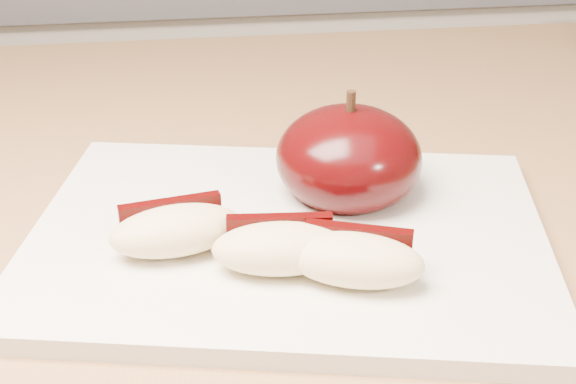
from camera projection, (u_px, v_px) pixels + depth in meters
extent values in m
cube|color=silver|center=(228.00, 223.00, 1.38)|extent=(2.40, 0.60, 0.90)
cube|color=#B0884D|center=(274.00, 203.00, 0.56)|extent=(1.64, 0.64, 0.04)
cube|color=silver|center=(288.00, 238.00, 0.47)|extent=(0.34, 0.28, 0.01)
ellipsoid|color=black|center=(349.00, 158.00, 0.50)|extent=(0.12, 0.12, 0.06)
cylinder|color=black|center=(351.00, 102.00, 0.48)|extent=(0.01, 0.01, 0.01)
ellipsoid|color=beige|center=(176.00, 231.00, 0.44)|extent=(0.08, 0.05, 0.03)
cube|color=black|center=(171.00, 219.00, 0.46)|extent=(0.06, 0.02, 0.02)
ellipsoid|color=beige|center=(281.00, 249.00, 0.43)|extent=(0.08, 0.04, 0.03)
cube|color=black|center=(280.00, 235.00, 0.44)|extent=(0.06, 0.01, 0.02)
ellipsoid|color=beige|center=(354.00, 260.00, 0.42)|extent=(0.08, 0.06, 0.03)
cube|color=black|center=(358.00, 246.00, 0.43)|extent=(0.06, 0.03, 0.02)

